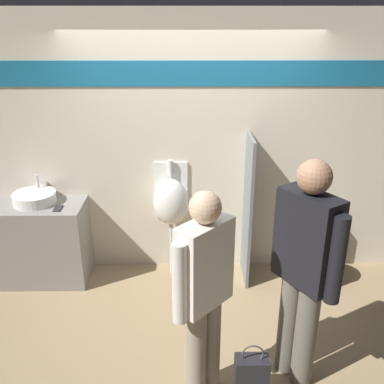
% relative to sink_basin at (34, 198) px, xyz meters
% --- Properties ---
extents(ground_plane, '(16.00, 16.00, 0.00)m').
position_rel_sink_basin_xyz_m(ground_plane, '(1.59, -0.37, -0.91)').
color(ground_plane, '#997F5B').
extents(display_wall, '(4.47, 0.07, 2.70)m').
position_rel_sink_basin_xyz_m(display_wall, '(1.59, 0.23, 0.45)').
color(display_wall, beige).
rests_on(display_wall, ground_plane).
extents(sink_counter, '(1.09, 0.51, 0.86)m').
position_rel_sink_basin_xyz_m(sink_counter, '(-0.05, -0.05, -0.48)').
color(sink_counter, gray).
rests_on(sink_counter, ground_plane).
extents(sink_basin, '(0.43, 0.43, 0.25)m').
position_rel_sink_basin_xyz_m(sink_basin, '(0.00, 0.00, 0.00)').
color(sink_basin, white).
rests_on(sink_basin, sink_counter).
extents(cell_phone, '(0.07, 0.14, 0.01)m').
position_rel_sink_basin_xyz_m(cell_phone, '(0.28, -0.15, -0.05)').
color(cell_phone, '#232328').
rests_on(cell_phone, sink_counter).
extents(divider_near_counter, '(0.03, 0.48, 1.55)m').
position_rel_sink_basin_xyz_m(divider_near_counter, '(2.16, -0.04, -0.14)').
color(divider_near_counter, slate).
rests_on(divider_near_counter, ground_plane).
extents(urinal_near_counter, '(0.36, 0.30, 1.26)m').
position_rel_sink_basin_xyz_m(urinal_near_counter, '(1.38, 0.06, -0.07)').
color(urinal_near_counter, silver).
rests_on(urinal_near_counter, ground_plane).
extents(toilet, '(0.39, 0.55, 0.81)m').
position_rel_sink_basin_xyz_m(toilet, '(2.94, -0.09, -0.63)').
color(toilet, white).
rests_on(toilet, ground_plane).
extents(person_in_vest, '(0.40, 0.54, 1.77)m').
position_rel_sink_basin_xyz_m(person_in_vest, '(2.37, -1.42, 0.06)').
color(person_in_vest, '#666056').
rests_on(person_in_vest, ground_plane).
extents(person_with_lanyard, '(0.42, 0.43, 1.61)m').
position_rel_sink_basin_xyz_m(person_with_lanyard, '(1.66, -1.57, -0.02)').
color(person_with_lanyard, gray).
rests_on(person_with_lanyard, ground_plane).
extents(shopping_bag, '(0.24, 0.13, 0.50)m').
position_rel_sink_basin_xyz_m(shopping_bag, '(2.00, -1.66, -0.72)').
color(shopping_bag, '#232328').
rests_on(shopping_bag, ground_plane).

